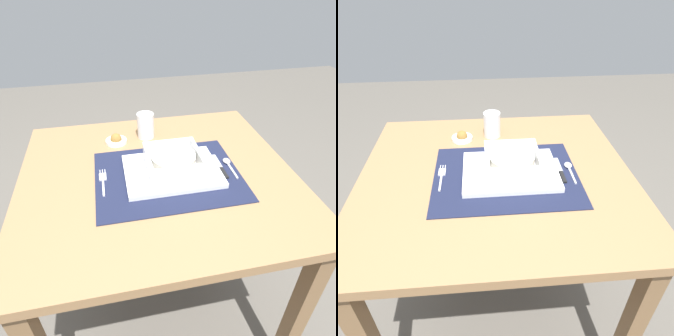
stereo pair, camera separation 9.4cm
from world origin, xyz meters
TOP-DOWN VIEW (x-y plane):
  - ground_plane at (0.00, 0.00)m, footprint 6.00×6.00m
  - dining_table at (0.00, 0.00)m, footprint 0.86×0.79m
  - placemat at (0.03, -0.02)m, footprint 0.45×0.35m
  - serving_plate at (0.04, -0.01)m, footprint 0.29×0.22m
  - porridge_bowl at (0.05, -0.00)m, footprint 0.17×0.17m
  - fork at (-0.17, -0.01)m, footprint 0.02×0.13m
  - spoon at (0.23, -0.00)m, footprint 0.02×0.11m
  - butter_knife at (0.20, -0.02)m, footprint 0.01×0.13m
  - bread_knife at (0.19, -0.03)m, footprint 0.01×0.14m
  - drinking_glass at (0.00, 0.24)m, footprint 0.06×0.06m
  - condiment_saucer at (-0.11, 0.22)m, footprint 0.08×0.08m

SIDE VIEW (x-z plane):
  - ground_plane at x=0.00m, z-range 0.00..0.00m
  - dining_table at x=0.00m, z-range 0.25..0.96m
  - placemat at x=0.03m, z-range 0.71..0.71m
  - fork at x=-0.17m, z-range 0.71..0.72m
  - butter_knife at x=0.20m, z-range 0.71..0.72m
  - bread_knife at x=0.19m, z-range 0.71..0.72m
  - spoon at x=0.23m, z-range 0.71..0.72m
  - condiment_saucer at x=-0.11m, z-range 0.70..0.74m
  - serving_plate at x=0.04m, z-range 0.71..0.73m
  - drinking_glass at x=0.00m, z-range 0.71..0.80m
  - porridge_bowl at x=0.05m, z-range 0.73..0.78m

